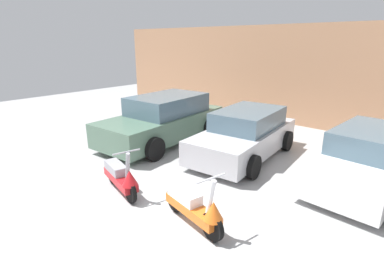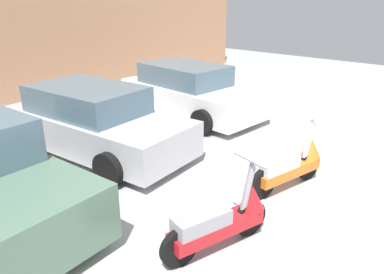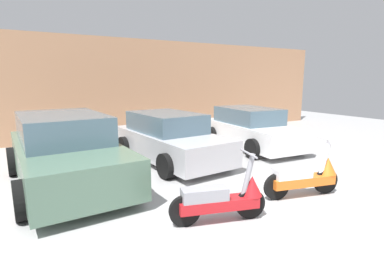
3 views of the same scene
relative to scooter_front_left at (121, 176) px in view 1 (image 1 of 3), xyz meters
name	(u,v)px [view 1 (image 1 of 3)]	position (x,y,z in m)	size (l,w,h in m)	color
ground_plane	(103,227)	(0.78, -0.99, -0.38)	(28.00, 28.00, 0.00)	#B2B2B2
wall_back	(307,77)	(0.78, 7.77, 1.47)	(19.60, 0.12, 3.71)	tan
scooter_front_left	(121,176)	(0.00, 0.00, 0.00)	(1.52, 0.70, 1.08)	black
scooter_front_right	(195,206)	(1.97, 0.10, 0.01)	(1.56, 0.67, 1.10)	black
car_rear_left	(164,120)	(-1.87, 3.04, 0.32)	(2.31, 4.44, 1.47)	#51705B
car_rear_center	(245,134)	(0.79, 3.63, 0.24)	(2.14, 3.98, 1.30)	#B7B7BC
car_rear_right	(368,159)	(3.81, 3.87, 0.23)	(2.03, 3.88, 1.28)	white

